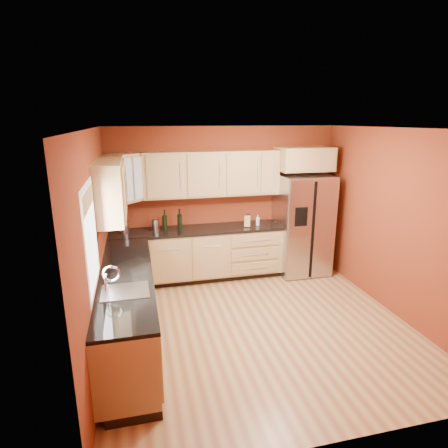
{
  "coord_description": "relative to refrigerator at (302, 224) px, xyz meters",
  "views": [
    {
      "loc": [
        -1.51,
        -4.31,
        2.7
      ],
      "look_at": [
        -0.26,
        0.9,
        1.2
      ],
      "focal_mm": 30.0,
      "sensor_mm": 36.0,
      "label": 1
    }
  ],
  "objects": [
    {
      "name": "wine_bottle_b",
      "position": [
        -2.18,
        0.05,
        0.21
      ],
      "size": [
        0.11,
        0.11,
        0.37
      ],
      "primitive_type": null,
      "rotation": [
        0.0,
        0.0,
        -0.41
      ],
      "color": "black",
      "rests_on": "countertop_back"
    },
    {
      "name": "base_cabinets_back",
      "position": [
        -1.9,
        0.07,
        -0.45
      ],
      "size": [
        2.9,
        0.6,
        0.88
      ],
      "primitive_type": "cube",
      "color": "tan",
      "rests_on": "floor"
    },
    {
      "name": "canister_left",
      "position": [
        -2.58,
        0.09,
        0.13
      ],
      "size": [
        0.15,
        0.15,
        0.2
      ],
      "primitive_type": "cylinder",
      "rotation": [
        0.0,
        0.0,
        -0.28
      ],
      "color": "#B2B2B7",
      "rests_on": "countertop_back"
    },
    {
      "name": "floor",
      "position": [
        -1.35,
        -1.62,
        -0.89
      ],
      "size": [
        4.0,
        4.0,
        0.0
      ],
      "primitive_type": "plane",
      "color": "brown",
      "rests_on": "ground"
    },
    {
      "name": "wall_back",
      "position": [
        -1.35,
        0.38,
        0.41
      ],
      "size": [
        4.0,
        0.04,
        2.6
      ],
      "primitive_type": "cube",
      "color": "maroon",
      "rests_on": "floor"
    },
    {
      "name": "corner_upper_cabinet",
      "position": [
        -3.02,
        0.04,
        0.94
      ],
      "size": [
        0.67,
        0.67,
        0.75
      ],
      "primitive_type": "cube",
      "rotation": [
        0.0,
        0.0,
        0.79
      ],
      "color": "tan",
      "rests_on": "wall_back"
    },
    {
      "name": "countertop_left",
      "position": [
        -3.04,
        -1.62,
        0.01
      ],
      "size": [
        0.62,
        2.8,
        0.04
      ],
      "primitive_type": "cube",
      "color": "black",
      "rests_on": "base_cabinets_left"
    },
    {
      "name": "wall_front",
      "position": [
        -1.35,
        -3.62,
        0.41
      ],
      "size": [
        4.0,
        0.04,
        2.6
      ],
      "primitive_type": "cube",
      "color": "maroon",
      "rests_on": "floor"
    },
    {
      "name": "canister_right",
      "position": [
        -3.07,
        0.06,
        0.13
      ],
      "size": [
        0.15,
        0.15,
        0.2
      ],
      "primitive_type": "cylinder",
      "rotation": [
        0.0,
        0.0,
        -0.31
      ],
      "color": "#B2B2B7",
      "rests_on": "countertop_back"
    },
    {
      "name": "wine_bottle_a",
      "position": [
        -2.43,
        0.08,
        0.21
      ],
      "size": [
        0.09,
        0.09,
        0.35
      ],
      "primitive_type": null,
      "rotation": [
        0.0,
        0.0,
        0.12
      ],
      "color": "black",
      "rests_on": "countertop_back"
    },
    {
      "name": "upper_cabinets_left",
      "position": [
        -3.19,
        -0.9,
        0.94
      ],
      "size": [
        0.33,
        1.35,
        0.75
      ],
      "primitive_type": "cube",
      "color": "tan",
      "rests_on": "wall_left"
    },
    {
      "name": "soap_dispenser",
      "position": [
        -0.83,
        0.04,
        0.12
      ],
      "size": [
        0.07,
        0.07,
        0.18
      ],
      "primitive_type": "cylinder",
      "rotation": [
        0.0,
        0.0,
        0.27
      ],
      "color": "white",
      "rests_on": "countertop_back"
    },
    {
      "name": "wall_left",
      "position": [
        -3.35,
        -1.62,
        0.41
      ],
      "size": [
        0.04,
        4.0,
        2.6
      ],
      "primitive_type": "cube",
      "color": "maroon",
      "rests_on": "floor"
    },
    {
      "name": "upper_cabinets_back",
      "position": [
        -1.6,
        0.21,
        0.94
      ],
      "size": [
        2.3,
        0.33,
        0.75
      ],
      "primitive_type": "cube",
      "color": "tan",
      "rests_on": "wall_back"
    },
    {
      "name": "wall_right",
      "position": [
        0.65,
        -1.62,
        0.41
      ],
      "size": [
        0.04,
        4.0,
        2.6
      ],
      "primitive_type": "cube",
      "color": "maroon",
      "rests_on": "floor"
    },
    {
      "name": "countertop_back",
      "position": [
        -1.9,
        0.06,
        0.01
      ],
      "size": [
        2.9,
        0.62,
        0.04
      ],
      "primitive_type": "cube",
      "color": "black",
      "rests_on": "base_cabinets_back"
    },
    {
      "name": "knife_block",
      "position": [
        -1.03,
        0.0,
        0.13
      ],
      "size": [
        0.12,
        0.12,
        0.2
      ],
      "primitive_type": "cube",
      "rotation": [
        0.0,
        0.0,
        -0.38
      ],
      "color": "tan",
      "rests_on": "countertop_back"
    },
    {
      "name": "window",
      "position": [
        -3.33,
        -2.12,
        0.66
      ],
      "size": [
        0.03,
        0.9,
        1.0
      ],
      "primitive_type": "cube",
      "color": "white",
      "rests_on": "wall_left"
    },
    {
      "name": "base_cabinets_left",
      "position": [
        -3.05,
        -1.62,
        -0.45
      ],
      "size": [
        0.6,
        2.8,
        0.88
      ],
      "primitive_type": "cube",
      "color": "tan",
      "rests_on": "floor"
    },
    {
      "name": "refrigerator",
      "position": [
        0.0,
        0.0,
        0.0
      ],
      "size": [
        0.9,
        0.75,
        1.78
      ],
      "primitive_type": "cube",
      "color": "#B2B2B7",
      "rests_on": "floor"
    },
    {
      "name": "ceiling",
      "position": [
        -1.35,
        -1.62,
        1.71
      ],
      "size": [
        4.0,
        4.0,
        0.0
      ],
      "primitive_type": "plane",
      "color": "silver",
      "rests_on": "wall_back"
    },
    {
      "name": "sink_faucet",
      "position": [
        -3.04,
        -2.12,
        0.18
      ],
      "size": [
        0.5,
        0.42,
        0.3
      ],
      "primitive_type": null,
      "color": "white",
      "rests_on": "countertop_left"
    },
    {
      "name": "over_fridge_cabinet",
      "position": [
        0.0,
        0.07,
        1.16
      ],
      "size": [
        0.92,
        0.6,
        0.4
      ],
      "primitive_type": "cube",
      "color": "tan",
      "rests_on": "wall_back"
    }
  ]
}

